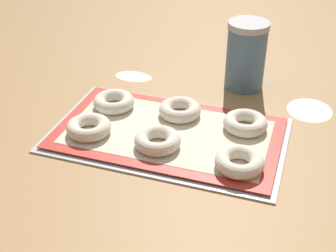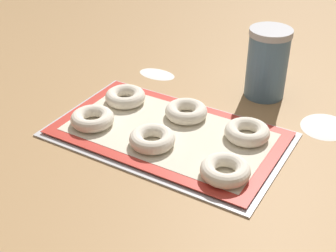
% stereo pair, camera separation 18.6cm
% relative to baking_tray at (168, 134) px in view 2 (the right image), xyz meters
% --- Properties ---
extents(ground_plane, '(2.80, 2.80, 0.00)m').
position_rel_baking_tray_xyz_m(ground_plane, '(-0.01, 0.00, -0.00)').
color(ground_plane, '#A87F51').
extents(baking_tray, '(0.52, 0.31, 0.01)m').
position_rel_baking_tray_xyz_m(baking_tray, '(0.00, 0.00, 0.00)').
color(baking_tray, silver).
rests_on(baking_tray, ground_plane).
extents(baking_mat, '(0.50, 0.29, 0.00)m').
position_rel_baking_tray_xyz_m(baking_mat, '(0.00, 0.00, 0.01)').
color(baking_mat, red).
rests_on(baking_mat, baking_tray).
extents(bagel_front_left, '(0.10, 0.10, 0.03)m').
position_rel_baking_tray_xyz_m(bagel_front_left, '(-0.16, -0.06, 0.02)').
color(bagel_front_left, silver).
rests_on(bagel_front_left, baking_mat).
extents(bagel_front_center, '(0.10, 0.10, 0.03)m').
position_rel_baking_tray_xyz_m(bagel_front_center, '(-0.00, -0.06, 0.02)').
color(bagel_front_center, silver).
rests_on(bagel_front_center, baking_mat).
extents(bagel_front_right, '(0.10, 0.10, 0.03)m').
position_rel_baking_tray_xyz_m(bagel_front_right, '(0.18, -0.08, 0.02)').
color(bagel_front_right, silver).
rests_on(bagel_front_right, baking_mat).
extents(bagel_back_left, '(0.10, 0.10, 0.03)m').
position_rel_baking_tray_xyz_m(bagel_back_left, '(-0.16, 0.06, 0.02)').
color(bagel_back_left, silver).
rests_on(bagel_back_left, baking_mat).
extents(bagel_back_center, '(0.10, 0.10, 0.03)m').
position_rel_baking_tray_xyz_m(bagel_back_center, '(0.00, 0.08, 0.02)').
color(bagel_back_center, silver).
rests_on(bagel_back_center, baking_mat).
extents(bagel_back_right, '(0.10, 0.10, 0.03)m').
position_rel_baking_tray_xyz_m(bagel_back_right, '(0.16, 0.07, 0.02)').
color(bagel_back_right, silver).
rests_on(bagel_back_right, baking_mat).
extents(flour_canister, '(0.11, 0.11, 0.18)m').
position_rel_baking_tray_xyz_m(flour_canister, '(0.12, 0.29, 0.09)').
color(flour_canister, slate).
rests_on(flour_canister, ground_plane).
extents(flour_patch_near, '(0.11, 0.07, 0.00)m').
position_rel_baking_tray_xyz_m(flour_patch_near, '(-0.19, 0.25, -0.00)').
color(flour_patch_near, white).
rests_on(flour_patch_near, ground_plane).
extents(flour_patch_far, '(0.11, 0.12, 0.00)m').
position_rel_baking_tray_xyz_m(flour_patch_far, '(0.29, 0.22, -0.00)').
color(flour_patch_far, white).
rests_on(flour_patch_far, ground_plane).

